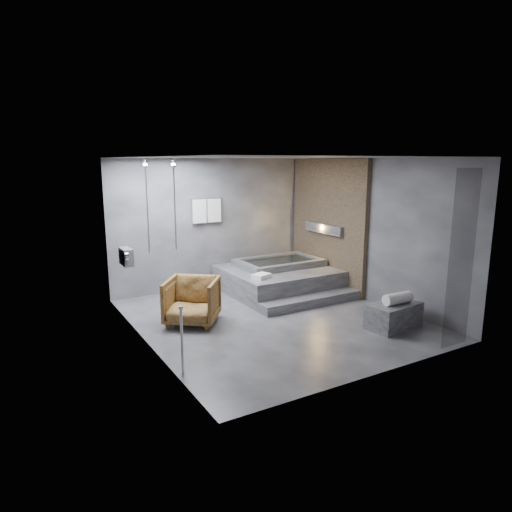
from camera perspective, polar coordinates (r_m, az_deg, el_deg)
room at (r=8.17m, az=3.62°, el=4.67°), size 5.00×5.04×2.82m
tub_deck at (r=9.80m, az=2.78°, el=-2.95°), size 2.20×2.00×0.50m
tub_step at (r=8.91m, az=6.91°, el=-5.60°), size 2.20×0.36×0.18m
concrete_bench at (r=8.03m, az=16.84°, el=-7.12°), size 0.98×0.61×0.42m
driftwood_chair at (r=7.90m, az=-8.00°, el=-5.59°), size 1.20×1.21×0.79m
rolled_towel at (r=7.94m, az=17.30°, el=-5.07°), size 0.53×0.21×0.19m
deck_towel at (r=8.88m, az=0.68°, el=-2.53°), size 0.40×0.34×0.09m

